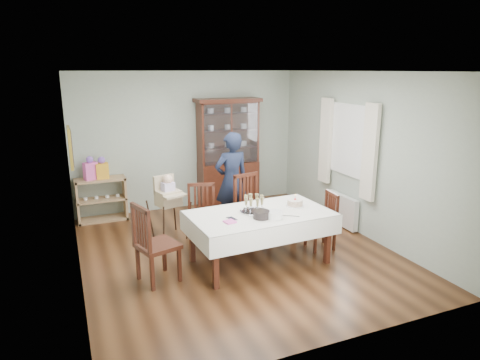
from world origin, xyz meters
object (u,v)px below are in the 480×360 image
high_chair (169,214)px  gift_bag_pink (91,169)px  dining_table (260,237)px  chair_end_left (157,258)px  chair_end_right (321,232)px  woman (231,181)px  birthday_cake (295,203)px  chair_far_left (202,229)px  chair_far_right (252,221)px  gift_bag_orange (102,169)px  sideboard (102,199)px  champagne_tray (254,207)px  china_cabinet (228,151)px

high_chair → gift_bag_pink: size_ratio=2.55×
dining_table → chair_end_left: 1.49m
chair_end_right → woman: bearing=-139.5°
woman → dining_table: bearing=79.7°
chair_end_left → birthday_cake: (2.10, 0.06, 0.49)m
chair_far_left → chair_end_left: bearing=-120.6°
dining_table → chair_far_right: 0.88m
chair_far_right → gift_bag_orange: (-2.14, 1.89, 0.66)m
dining_table → sideboard: size_ratio=2.28×
chair_end_right → birthday_cake: size_ratio=3.36×
high_chair → gift_bag_orange: (-0.89, 1.33, 0.55)m
chair_far_left → champagne_tray: 1.09m
chair_end_right → champagne_tray: 1.32m
chair_end_left → champagne_tray: size_ratio=2.70×
chair_far_right → high_chair: size_ratio=0.98×
chair_end_right → woman: (-0.97, 1.35, 0.59)m
gift_bag_pink → chair_far_left: bearing=-52.2°
chair_end_left → gift_bag_pink: 2.87m
chair_far_right → high_chair: (-1.25, 0.57, 0.11)m
sideboard → gift_bag_orange: bearing=-21.3°
chair_far_left → champagne_tray: champagne_tray is taller
woman → gift_bag_orange: size_ratio=4.22×
chair_far_left → china_cabinet: bearing=74.8°
chair_far_right → china_cabinet: bearing=69.5°
sideboard → chair_far_right: chair_far_right is taller
birthday_cake → chair_end_right: bearing=4.2°
chair_far_left → gift_bag_orange: size_ratio=2.47×
sideboard → chair_far_left: chair_far_left is taller
chair_far_left → champagne_tray: (0.53, -0.78, 0.54)m
birthday_cake → dining_table: bearing=-173.3°
woman → sideboard: bearing=-36.7°
chair_end_left → birthday_cake: bearing=-105.0°
chair_end_right → champagne_tray: size_ratio=2.23×
high_chair → gift_bag_orange: 1.69m
dining_table → chair_end_left: (-1.49, 0.01, -0.06)m
chair_far_left → birthday_cake: size_ratio=3.77×
chair_far_right → high_chair: high_chair is taller
woman → gift_bag_orange: woman is taller
dining_table → chair_end_right: bearing=5.6°
champagne_tray → woman: bearing=81.3°
china_cabinet → birthday_cake: (0.03, -2.66, -0.31)m
chair_end_right → gift_bag_orange: size_ratio=2.20×
sideboard → birthday_cake: (2.53, -2.68, 0.41)m
champagne_tray → birthday_cake: bearing=1.4°
chair_far_left → gift_bag_pink: (-1.47, 1.90, 0.69)m
chair_end_left → high_chair: 1.49m
gift_bag_pink → china_cabinet: bearing=-0.0°
sideboard → high_chair: 1.64m
gift_bag_pink → gift_bag_orange: (0.20, 0.00, -0.01)m
chair_end_left → chair_end_right: bearing=-104.5°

